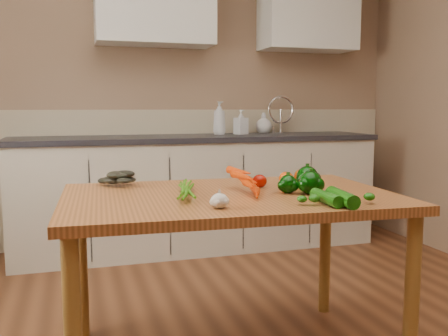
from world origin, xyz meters
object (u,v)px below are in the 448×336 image
Objects in this scene: pepper_b at (307,178)px; carrot_bunch at (228,186)px; zucchini_a at (342,197)px; zucchini_b at (326,198)px; pepper_c at (310,183)px; tomato_a at (260,181)px; soap_bottle_a at (219,118)px; soap_bottle_b at (241,122)px; garlic_bulb at (219,201)px; pepper_a at (288,184)px; table at (230,213)px; tomato_c at (302,176)px; tomato_b at (286,179)px; leafy_greens at (118,176)px; soap_bottle_c at (264,123)px.

carrot_bunch is at bearing -175.49° from pepper_b.
zucchini_a reaches higher than zucchini_b.
pepper_b is (0.39, 0.03, 0.02)m from carrot_bunch.
zucchini_a is (0.01, -0.24, -0.02)m from pepper_c.
tomato_a is 0.33× the size of zucchini_b.
soap_bottle_a is 0.18m from soap_bottle_b.
garlic_bulb is at bearing 171.41° from zucchini_a.
garlic_bulb is at bearing -110.10° from carrot_bunch.
pepper_a is 1.19× the size of tomato_a.
tomato_a is 0.49m from zucchini_a.
zucchini_a is (0.34, -0.36, 0.11)m from table.
zucchini_b is (-0.09, -0.35, -0.03)m from pepper_b.
zucchini_a is at bearing -72.30° from pepper_a.
soap_bottle_b is 1.74m from tomato_c.
soap_bottle_a is 1.77m from tomato_b.
table is 21.79× the size of tomato_a.
pepper_c is at bearing -15.02° from carrot_bunch.
zucchini_a is at bearing -43.67° from table.
pepper_a is 0.16m from pepper_b.
pepper_b reaches higher than zucchini_a.
tomato_a is (-0.32, -1.77, -0.25)m from soap_bottle_a.
carrot_bunch is at bearing -38.09° from leafy_greens.
pepper_c reaches higher than pepper_a.
zucchini_b is at bearing 150.81° from zucchini_a.
soap_bottle_c is 2.22× the size of pepper_a.
soap_bottle_a is 2.72× the size of pepper_c.
soap_bottle_b is at bearing 81.10° from tomato_c.
garlic_bulb is at bearing -127.75° from soap_bottle_b.
table is at bearing -36.84° from leafy_greens.
tomato_c reaches higher than tomato_a.
table is 7.24× the size of zucchini_b.
pepper_c is 0.22m from zucchini_b.
pepper_b is 0.51× the size of zucchini_b.
carrot_bunch is 0.49m from zucchini_a.
tomato_b is at bearing -86.54° from soap_bottle_c.
carrot_bunch is 0.55m from leafy_greens.
soap_bottle_a is 1.97m from carrot_bunch.
carrot_bunch is at bearing -127.42° from soap_bottle_b.
table is 5.55× the size of carrot_bunch.
carrot_bunch is at bearing -93.86° from soap_bottle_c.
soap_bottle_a is 3.34× the size of tomato_c.
pepper_a is at bearing -70.45° from tomato_a.
leafy_greens reaches higher than tomato_c.
pepper_b reaches higher than zucchini_b.
pepper_a is (0.26, -0.06, 0.00)m from carrot_bunch.
table is at bearing -147.86° from tomato_a.
carrot_bunch is (-0.52, -1.89, -0.25)m from soap_bottle_a.
tomato_a is at bearing 52.06° from garlic_bulb.
table is 7.22× the size of leafy_greens.
table is 14.26× the size of pepper_b.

